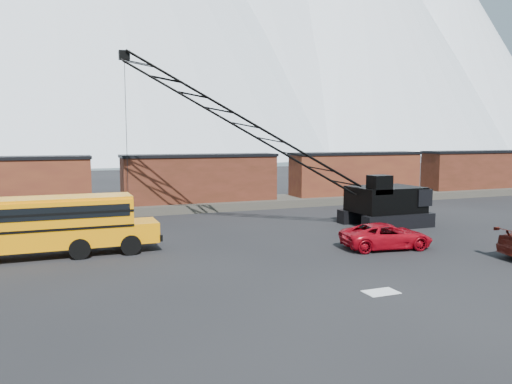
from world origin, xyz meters
The scene contains 9 objects.
ground centered at (0.00, 0.00, 0.00)m, with size 160.00×160.00×0.00m, color black.
gravel_berm centered at (0.00, 22.00, 0.35)m, with size 120.00×5.00×0.70m, color #47433A.
boxcar_mid centered at (0.00, 22.00, 2.76)m, with size 13.70×3.10×4.17m.
boxcar_east_near centered at (16.00, 22.00, 2.76)m, with size 13.70×3.10×4.17m.
boxcar_east_far centered at (32.00, 22.00, 2.76)m, with size 13.70×3.10×4.17m.
snow_patch centered at (0.50, -4.00, 0.01)m, with size 1.40×0.90×0.02m, color silver.
school_bus centered at (-12.60, 7.61, 1.79)m, with size 11.65×2.65×3.19m.
red_pickup centered at (5.67, 2.73, 0.72)m, with size 2.40×5.21×1.45m, color #9E0714.
crawler_crane centered at (0.91, 11.56, 6.87)m, with size 20.80×7.31×12.22m.
Camera 1 is at (-11.57, -20.58, 6.31)m, focal length 35.00 mm.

